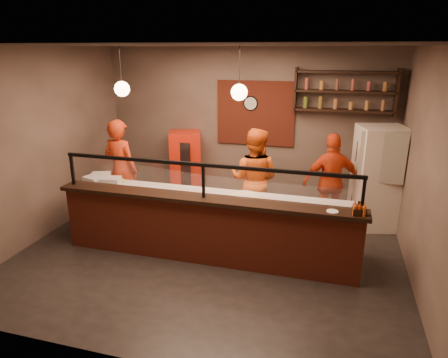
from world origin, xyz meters
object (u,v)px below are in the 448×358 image
(fridge, at_px, (377,178))
(red_cooler, at_px, (186,166))
(condiment_caddy, at_px, (359,211))
(cook_mid, at_px, (254,179))
(pepper_mill, at_px, (359,208))
(pizza_dough, at_px, (244,196))
(cook_left, at_px, (121,170))
(cook_right, at_px, (331,182))
(wall_clock, at_px, (251,103))

(fridge, height_order, red_cooler, fridge)
(fridge, relative_size, condiment_caddy, 10.72)
(cook_mid, bearing_deg, fridge, -157.08)
(fridge, bearing_deg, pepper_mill, -115.47)
(pizza_dough, bearing_deg, cook_left, 167.24)
(red_cooler, bearing_deg, pepper_mill, -56.36)
(cook_mid, bearing_deg, cook_left, 11.30)
(condiment_caddy, bearing_deg, cook_left, 163.49)
(pepper_mill, bearing_deg, cook_left, 163.88)
(fridge, distance_m, pepper_mill, 2.17)
(cook_right, bearing_deg, pizza_dough, 22.76)
(cook_left, relative_size, cook_mid, 1.04)
(fridge, bearing_deg, condiment_caddy, -115.07)
(pizza_dough, bearing_deg, cook_right, 41.52)
(fridge, xyz_separation_m, pepper_mill, (-0.42, -2.12, 0.21))
(cook_mid, distance_m, pepper_mill, 2.26)
(condiment_caddy, bearing_deg, cook_mid, 138.90)
(cook_left, relative_size, cook_right, 1.10)
(condiment_caddy, bearing_deg, pizza_dough, 158.26)
(condiment_caddy, xyz_separation_m, pepper_mill, (-0.01, 0.03, 0.04))
(condiment_caddy, bearing_deg, fridge, 79.09)
(wall_clock, relative_size, pizza_dough, 0.59)
(cook_mid, height_order, fridge, fridge)
(wall_clock, bearing_deg, pepper_mill, -53.33)
(cook_left, height_order, pepper_mill, cook_left)
(cook_left, distance_m, pepper_mill, 4.40)
(red_cooler, bearing_deg, cook_left, -143.32)
(fridge, height_order, pizza_dough, fridge)
(cook_right, relative_size, fridge, 0.94)
(wall_clock, bearing_deg, cook_right, -29.13)
(cook_right, bearing_deg, pepper_mill, 82.63)
(wall_clock, relative_size, fridge, 0.16)
(wall_clock, xyz_separation_m, fridge, (2.50, -0.67, -1.16))
(cook_mid, xyz_separation_m, condiment_caddy, (1.72, -1.50, 0.18))
(cook_right, distance_m, pepper_mill, 1.89)
(cook_left, xyz_separation_m, pepper_mill, (4.23, -1.22, 0.18))
(cook_left, bearing_deg, pizza_dough, 177.80)
(cook_mid, distance_m, pizza_dough, 0.81)
(wall_clock, bearing_deg, pizza_dough, -80.26)
(red_cooler, xyz_separation_m, condiment_caddy, (3.42, -2.51, 0.36))
(cook_left, distance_m, red_cooler, 1.51)
(red_cooler, bearing_deg, pizza_dough, -67.39)
(cook_mid, bearing_deg, condiment_caddy, 144.72)
(cook_mid, relative_size, pepper_mill, 10.44)
(wall_clock, xyz_separation_m, pizza_dough, (0.37, -2.14, -1.19))
(wall_clock, height_order, condiment_caddy, wall_clock)
(cook_mid, bearing_deg, wall_clock, -68.63)
(red_cooler, distance_m, pepper_mill, 4.24)
(pizza_dough, height_order, condiment_caddy, condiment_caddy)
(cook_left, bearing_deg, red_cooler, -112.40)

